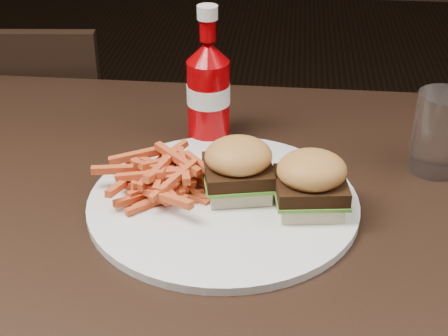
# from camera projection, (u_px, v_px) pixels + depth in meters

# --- Properties ---
(dining_table) EXTENTS (1.20, 0.80, 0.04)m
(dining_table) POSITION_uv_depth(u_px,v_px,m) (272.00, 233.00, 0.84)
(dining_table) COLOR black
(dining_table) RESTS_ON ground
(chair_far) EXTENTS (0.40, 0.40, 0.03)m
(chair_far) POSITION_uv_depth(u_px,v_px,m) (46.00, 175.00, 1.55)
(chair_far) COLOR black
(chair_far) RESTS_ON ground
(plate) EXTENTS (0.34, 0.34, 0.01)m
(plate) POSITION_uv_depth(u_px,v_px,m) (223.00, 203.00, 0.86)
(plate) COLOR white
(plate) RESTS_ON dining_table
(sandwich_half_a) EXTENTS (0.09, 0.09, 0.02)m
(sandwich_half_a) POSITION_uv_depth(u_px,v_px,m) (238.00, 186.00, 0.86)
(sandwich_half_a) COLOR #CEB296
(sandwich_half_a) RESTS_ON plate
(sandwich_half_b) EXTENTS (0.08, 0.08, 0.02)m
(sandwich_half_b) POSITION_uv_depth(u_px,v_px,m) (310.00, 201.00, 0.83)
(sandwich_half_b) COLOR #F4EDBC
(sandwich_half_b) RESTS_ON plate
(fries_pile) EXTENTS (0.16, 0.16, 0.05)m
(fries_pile) POSITION_uv_depth(u_px,v_px,m) (163.00, 177.00, 0.86)
(fries_pile) COLOR #CD502C
(fries_pile) RESTS_ON plate
(ketchup_bottle) EXTENTS (0.07, 0.07, 0.12)m
(ketchup_bottle) POSITION_uv_depth(u_px,v_px,m) (209.00, 101.00, 0.99)
(ketchup_bottle) COLOR #980004
(ketchup_bottle) RESTS_ON dining_table
(tumbler) EXTENTS (0.09, 0.09, 0.11)m
(tumbler) POSITION_uv_depth(u_px,v_px,m) (440.00, 133.00, 0.91)
(tumbler) COLOR white
(tumbler) RESTS_ON dining_table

